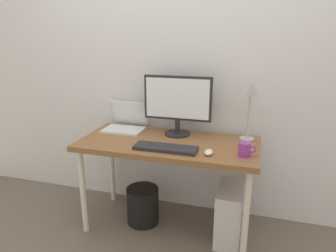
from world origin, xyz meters
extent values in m
plane|color=#665B51|center=(0.00, 0.00, 0.00)|extent=(6.00, 6.00, 0.00)
cube|color=silver|center=(0.00, 0.37, 1.30)|extent=(4.40, 0.04, 2.60)
cube|color=brown|center=(0.00, 0.00, 0.70)|extent=(1.32, 0.61, 0.04)
cylinder|color=silver|center=(-0.60, -0.25, 0.34)|extent=(0.04, 0.04, 0.68)
cylinder|color=silver|center=(0.60, -0.25, 0.34)|extent=(0.04, 0.04, 0.68)
cylinder|color=silver|center=(-0.60, 0.25, 0.34)|extent=(0.04, 0.04, 0.68)
cylinder|color=silver|center=(0.60, 0.25, 0.34)|extent=(0.04, 0.04, 0.68)
cylinder|color=#232328|center=(0.03, 0.18, 0.73)|extent=(0.20, 0.20, 0.01)
cylinder|color=#232328|center=(0.03, 0.18, 0.79)|extent=(0.04, 0.04, 0.11)
cube|color=#232328|center=(0.03, 0.18, 1.02)|extent=(0.53, 0.03, 0.34)
cube|color=white|center=(0.03, 0.16, 1.02)|extent=(0.49, 0.01, 0.31)
cube|color=silver|center=(-0.42, 0.14, 0.73)|extent=(0.32, 0.22, 0.02)
cube|color=silver|center=(-0.42, 0.27, 0.84)|extent=(0.32, 0.07, 0.21)
cube|color=white|center=(-0.42, 0.27, 0.85)|extent=(0.30, 0.05, 0.18)
cylinder|color=#B2B2B7|center=(0.56, 0.21, 0.73)|extent=(0.11, 0.11, 0.01)
cylinder|color=#B2B2B7|center=(0.56, 0.21, 0.92)|extent=(0.02, 0.02, 0.36)
cone|color=#B2B2B7|center=(0.56, 0.17, 1.13)|extent=(0.11, 0.14, 0.13)
cube|color=#232328|center=(0.03, -0.17, 0.73)|extent=(0.44, 0.14, 0.02)
ellipsoid|color=silver|center=(0.33, -0.17, 0.74)|extent=(0.06, 0.09, 0.03)
cylinder|color=purple|center=(0.56, -0.13, 0.77)|extent=(0.08, 0.08, 0.09)
torus|color=purple|center=(0.61, -0.13, 0.77)|extent=(0.05, 0.01, 0.05)
cube|color=silver|center=(0.48, -0.03, 0.21)|extent=(0.18, 0.36, 0.42)
cylinder|color=black|center=(-0.21, -0.01, 0.15)|extent=(0.26, 0.26, 0.30)
camera|label=1|loc=(0.60, -2.04, 1.49)|focal=32.53mm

